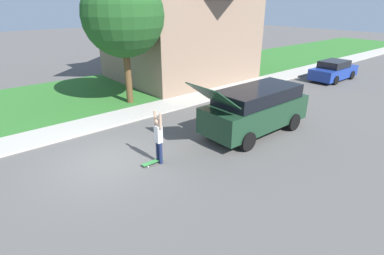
{
  "coord_description": "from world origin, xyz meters",
  "views": [
    {
      "loc": [
        9.33,
        -3.76,
        5.34
      ],
      "look_at": [
        1.26,
        3.0,
        0.9
      ],
      "focal_mm": 28.0,
      "sensor_mm": 36.0,
      "label": 1
    }
  ],
  "objects_px": {
    "car_down_street": "(333,71)",
    "skateboarder": "(159,137)",
    "suv_parked": "(256,109)",
    "lawn_tree_near": "(123,16)",
    "skateboard": "(153,162)"
  },
  "relations": [
    {
      "from": "skateboarder",
      "to": "car_down_street",
      "type": "bearing_deg",
      "value": 96.99
    },
    {
      "from": "skateboard",
      "to": "lawn_tree_near",
      "type": "bearing_deg",
      "value": 157.07
    },
    {
      "from": "lawn_tree_near",
      "to": "suv_parked",
      "type": "distance_m",
      "value": 8.24
    },
    {
      "from": "suv_parked",
      "to": "skateboard",
      "type": "xyz_separation_m",
      "value": [
        -0.49,
        -4.97,
        -1.03
      ]
    },
    {
      "from": "suv_parked",
      "to": "car_down_street",
      "type": "relative_size",
      "value": 1.36
    },
    {
      "from": "suv_parked",
      "to": "skateboard",
      "type": "bearing_deg",
      "value": -95.69
    },
    {
      "from": "lawn_tree_near",
      "to": "skateboard",
      "type": "relative_size",
      "value": 8.1
    },
    {
      "from": "car_down_street",
      "to": "skateboarder",
      "type": "bearing_deg",
      "value": -83.01
    },
    {
      "from": "lawn_tree_near",
      "to": "suv_parked",
      "type": "xyz_separation_m",
      "value": [
        7.11,
        2.17,
        -3.56
      ]
    },
    {
      "from": "skateboarder",
      "to": "skateboard",
      "type": "distance_m",
      "value": 0.95
    },
    {
      "from": "lawn_tree_near",
      "to": "skateboarder",
      "type": "relative_size",
      "value": 3.47
    },
    {
      "from": "car_down_street",
      "to": "skateboard",
      "type": "distance_m",
      "value": 17.1
    },
    {
      "from": "suv_parked",
      "to": "skateboarder",
      "type": "distance_m",
      "value": 4.74
    },
    {
      "from": "skateboarder",
      "to": "lawn_tree_near",
      "type": "bearing_deg",
      "value": 159.1
    },
    {
      "from": "lawn_tree_near",
      "to": "skateboard",
      "type": "bearing_deg",
      "value": -22.93
    }
  ]
}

